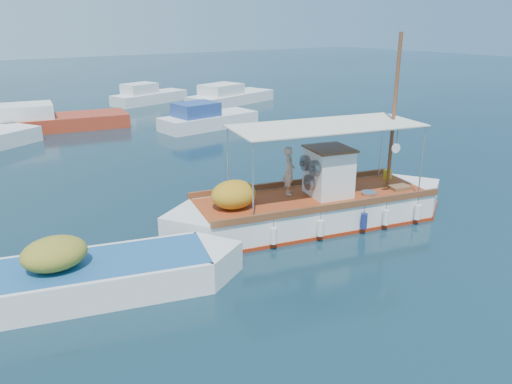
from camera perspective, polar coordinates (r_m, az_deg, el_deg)
ground at (r=16.10m, az=4.57°, el=-3.78°), size 160.00×160.00×0.00m
fishing_caique at (r=16.12m, az=6.40°, el=-1.78°), size 9.72×4.33×6.10m
dinghy at (r=12.73m, az=-17.83°, el=-9.40°), size 6.97×3.38×1.77m
bg_boat_n at (r=32.41m, az=-23.44°, el=7.33°), size 9.76×4.40×1.80m
bg_boat_ne at (r=30.65m, az=-5.71°, el=8.21°), size 6.22×2.79×1.80m
bg_boat_e at (r=39.58m, az=-3.10°, el=10.74°), size 7.91×4.54×1.80m
bg_boat_far_n at (r=40.73m, az=-12.28°, el=10.58°), size 6.43×3.53×1.80m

